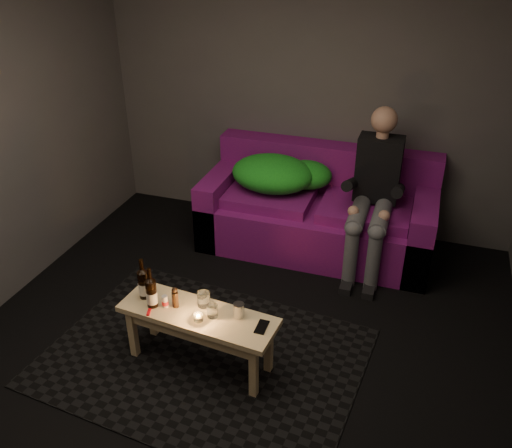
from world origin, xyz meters
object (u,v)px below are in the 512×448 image
Objects in this scene: person at (374,190)px; beer_bottle_a at (144,283)px; sofa at (318,213)px; steel_cup at (239,310)px; beer_bottle_b at (151,292)px; coffee_table at (198,322)px.

beer_bottle_a is (-1.34, -1.64, -0.17)m from person.
steel_cup is at bearing -94.35° from sofa.
steel_cup is at bearing 7.52° from beer_bottle_b.
coffee_table is at bearing -169.24° from steel_cup.
beer_bottle_a is at bearing 144.02° from beer_bottle_b.
beer_bottle_b is (-1.24, -1.72, -0.17)m from person.
person reaches higher than coffee_table.
person is 13.90× the size of steel_cup.
coffee_table is 0.47m from beer_bottle_a.
person is at bearing 54.04° from beer_bottle_b.
beer_bottle_a reaches higher than beer_bottle_b.
coffee_table is 3.70× the size of beer_bottle_b.
steel_cup is at bearing -111.52° from person.
beer_bottle_a is 0.70m from steel_cup.
beer_bottle_b is (-0.32, -0.03, 0.19)m from coffee_table.
person is 1.26× the size of coffee_table.
person reaches higher than beer_bottle_a.
sofa is 1.82m from steel_cup.
beer_bottle_b is at bearing -175.29° from coffee_table.
coffee_table is at bearing -118.62° from person.
steel_cup reaches higher than coffee_table.
sofa is 6.82× the size of beer_bottle_a.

